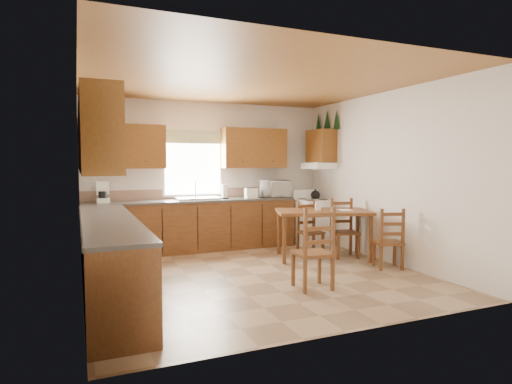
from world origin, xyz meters
name	(u,v)px	position (x,y,z in m)	size (l,w,h in m)	color
floor	(254,275)	(0.00, 0.00, 0.00)	(4.50, 4.50, 0.00)	#927658
ceiling	(254,81)	(0.00, 0.00, 2.70)	(4.50, 4.50, 0.00)	#915F2D
wall_left	(80,182)	(-2.25, 0.00, 1.35)	(4.50, 4.50, 0.00)	silver
wall_right	(384,177)	(2.25, 0.00, 1.35)	(4.50, 4.50, 0.00)	silver
wall_back	(208,175)	(0.00, 2.25, 1.35)	(4.50, 4.50, 0.00)	silver
wall_front	(350,189)	(0.00, -2.25, 1.35)	(4.50, 4.50, 0.00)	silver
lower_cab_back	(193,226)	(-0.38, 1.95, 0.44)	(3.75, 0.60, 0.88)	brown
lower_cab_left	(109,258)	(-1.95, -0.15, 0.44)	(0.60, 3.60, 0.88)	brown
counter_back	(193,201)	(-0.38, 1.95, 0.90)	(3.75, 0.63, 0.04)	#433F3C
counter_left	(108,220)	(-1.95, -0.15, 0.90)	(0.63, 3.60, 0.04)	#433F3C
backsplash	(189,194)	(-0.38, 2.24, 1.01)	(3.75, 0.01, 0.18)	#876856
upper_cab_back_left	(123,146)	(-1.55, 2.08, 1.85)	(1.41, 0.33, 0.75)	brown
upper_cab_back_right	(254,148)	(0.86, 2.08, 1.85)	(1.25, 0.33, 0.75)	brown
upper_cab_left	(94,139)	(-2.08, -0.15, 1.85)	(0.33, 3.60, 0.75)	brown
upper_cab_stove	(321,146)	(2.08, 1.65, 1.90)	(0.33, 0.62, 0.62)	brown
range_hood	(319,166)	(2.03, 1.65, 1.52)	(0.44, 0.62, 0.12)	white
window_frame	(193,164)	(-0.30, 2.22, 1.55)	(1.13, 0.02, 1.18)	white
window_pane	(193,164)	(-0.30, 2.21, 1.55)	(1.05, 0.01, 1.10)	white
window_valance	(193,137)	(-0.30, 2.19, 2.05)	(1.19, 0.01, 0.24)	#577642
sink_basin	(197,198)	(-0.30, 1.95, 0.94)	(0.75, 0.45, 0.04)	silver
pine_decal_a	(336,120)	(2.21, 1.33, 2.38)	(0.22, 0.22, 0.36)	#103414
pine_decal_b	(327,119)	(2.21, 1.65, 2.42)	(0.22, 0.22, 0.36)	#103414
pine_decal_c	(318,123)	(2.21, 1.97, 2.38)	(0.22, 0.22, 0.36)	#103414
stove	(312,223)	(1.88, 1.61, 0.43)	(0.58, 0.60, 0.86)	white
coffeemaker	(103,192)	(-1.89, 1.98, 1.10)	(0.22, 0.26, 0.37)	white
paper_towel	(224,191)	(0.21, 1.95, 1.05)	(0.11, 0.11, 0.26)	white
toaster	(251,193)	(0.72, 1.90, 1.01)	(0.22, 0.14, 0.18)	white
microwave	(275,189)	(1.24, 1.95, 1.08)	(0.53, 0.38, 0.32)	white
dining_table	(323,234)	(1.44, 0.52, 0.40)	(1.49, 0.85, 0.80)	brown
chair_near_left	(313,248)	(0.42, -0.88, 0.52)	(0.43, 0.41, 1.03)	brown
chair_near_right	(388,238)	(1.99, -0.43, 0.45)	(0.38, 0.36, 0.91)	brown
chair_far_left	(345,228)	(1.83, 0.46, 0.48)	(0.41, 0.39, 0.97)	brown
chair_far_right	(310,229)	(1.39, 0.85, 0.45)	(0.38, 0.36, 0.90)	brown
table_paper	(345,210)	(1.79, 0.40, 0.80)	(0.20, 0.27, 0.00)	white
table_card	(318,206)	(1.36, 0.54, 0.86)	(0.10, 0.02, 0.13)	white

